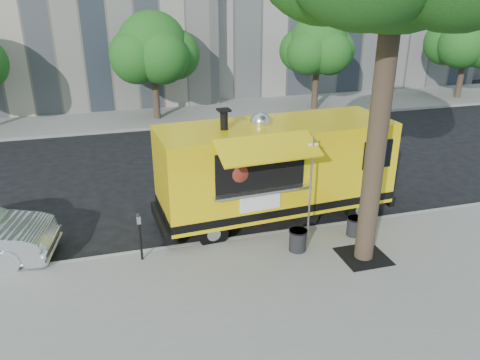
# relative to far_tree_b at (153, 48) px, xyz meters

# --- Properties ---
(ground) EXTENTS (120.00, 120.00, 0.00)m
(ground) POSITION_rel_far_tree_b_xyz_m (1.00, -12.70, -3.83)
(ground) COLOR black
(ground) RESTS_ON ground
(sidewalk) EXTENTS (60.00, 6.00, 0.15)m
(sidewalk) POSITION_rel_far_tree_b_xyz_m (1.00, -16.70, -3.76)
(sidewalk) COLOR gray
(sidewalk) RESTS_ON ground
(curb) EXTENTS (60.00, 0.14, 0.16)m
(curb) POSITION_rel_far_tree_b_xyz_m (1.00, -13.63, -3.76)
(curb) COLOR #999993
(curb) RESTS_ON ground
(far_sidewalk) EXTENTS (60.00, 5.00, 0.15)m
(far_sidewalk) POSITION_rel_far_tree_b_xyz_m (1.00, 0.80, -3.76)
(far_sidewalk) COLOR gray
(far_sidewalk) RESTS_ON ground
(tree_well) EXTENTS (1.20, 1.20, 0.02)m
(tree_well) POSITION_rel_far_tree_b_xyz_m (3.60, -15.50, -3.68)
(tree_well) COLOR black
(tree_well) RESTS_ON sidewalk
(far_tree_b) EXTENTS (3.60, 3.60, 5.50)m
(far_tree_b) POSITION_rel_far_tree_b_xyz_m (0.00, 0.00, 0.00)
(far_tree_b) COLOR #33261C
(far_tree_b) RESTS_ON far_sidewalk
(far_tree_c) EXTENTS (3.24, 3.24, 5.21)m
(far_tree_c) POSITION_rel_far_tree_b_xyz_m (9.00, -0.30, -0.12)
(far_tree_c) COLOR #33261C
(far_tree_c) RESTS_ON far_sidewalk
(far_tree_d) EXTENTS (3.78, 3.78, 5.64)m
(far_tree_d) POSITION_rel_far_tree_b_xyz_m (19.00, -0.10, 0.06)
(far_tree_d) COLOR #33261C
(far_tree_d) RESTS_ON far_sidewalk
(sign_post) EXTENTS (0.28, 0.06, 3.00)m
(sign_post) POSITION_rel_far_tree_b_xyz_m (2.55, -14.25, -1.98)
(sign_post) COLOR silver
(sign_post) RESTS_ON sidewalk
(parking_meter) EXTENTS (0.11, 0.11, 1.33)m
(parking_meter) POSITION_rel_far_tree_b_xyz_m (-2.00, -14.05, -2.85)
(parking_meter) COLOR black
(parking_meter) RESTS_ON sidewalk
(food_truck) EXTENTS (7.39, 3.73, 3.59)m
(food_truck) POSITION_rel_far_tree_b_xyz_m (2.15, -12.53, -2.14)
(food_truck) COLOR yellow
(food_truck) RESTS_ON ground
(trash_bin_left) EXTENTS (0.45, 0.45, 0.54)m
(trash_bin_left) POSITION_rel_far_tree_b_xyz_m (3.92, -14.39, -3.39)
(trash_bin_left) COLOR black
(trash_bin_left) RESTS_ON sidewalk
(trash_bin_right) EXTENTS (0.50, 0.50, 0.60)m
(trash_bin_right) POSITION_rel_far_tree_b_xyz_m (2.06, -14.72, -3.36)
(trash_bin_right) COLOR black
(trash_bin_right) RESTS_ON sidewalk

